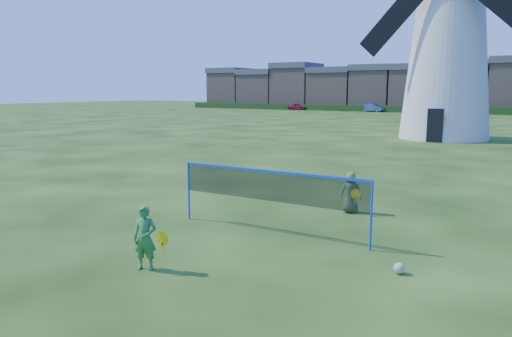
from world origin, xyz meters
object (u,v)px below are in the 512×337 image
object	(u,v)px
badminton_net	(270,187)
car_left	(298,107)
play_ball	(399,268)
car_right	(373,108)
player_boy	(351,192)
player_girl	(145,238)
windmill	(448,47)

from	to	relation	value
badminton_net	car_left	bearing A→B (deg)	115.79
play_ball	car_right	bearing A→B (deg)	108.13
badminton_net	player_boy	distance (m)	3.12
player_girl	car_right	xyz separation A→B (m)	(-17.59, 69.07, -0.00)
player_girl	play_ball	bearing A→B (deg)	6.06
car_left	car_right	xyz separation A→B (m)	(13.24, 0.11, 0.04)
player_girl	player_boy	bearing A→B (deg)	51.32
badminton_net	car_left	size ratio (longest dim) A/B	1.47
player_girl	play_ball	xyz separation A→B (m)	(4.27, 2.31, -0.52)
play_ball	car_left	world-z (taller)	car_left
player_girl	car_left	size ratio (longest dim) A/B	0.37
badminton_net	car_right	distance (m)	68.25
player_girl	car_left	xyz separation A→B (m)	(-30.84, 68.96, -0.05)
play_ball	player_girl	bearing A→B (deg)	-151.52
windmill	play_ball	bearing A→B (deg)	-81.24
player_boy	play_ball	distance (m)	4.68
car_right	player_girl	bearing A→B (deg)	-150.36
badminton_net	car_right	size ratio (longest dim) A/B	1.33
car_right	windmill	bearing A→B (deg)	-140.45
badminton_net	player_boy	bearing A→B (deg)	71.58
windmill	car_left	distance (m)	50.13
windmill	car_left	world-z (taller)	windmill
badminton_net	player_boy	xyz separation A→B (m)	(0.97, 2.92, -0.55)
player_boy	car_right	world-z (taller)	car_right
player_boy	car_left	bearing A→B (deg)	-80.88
player_boy	play_ball	xyz separation A→B (m)	(2.44, -3.96, -0.48)
player_girl	player_boy	size ratio (longest dim) A/B	1.07
play_ball	badminton_net	bearing A→B (deg)	162.93
badminton_net	play_ball	world-z (taller)	badminton_net
windmill	player_boy	world-z (taller)	windmill
player_girl	player_boy	distance (m)	6.54
windmill	player_boy	distance (m)	24.38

